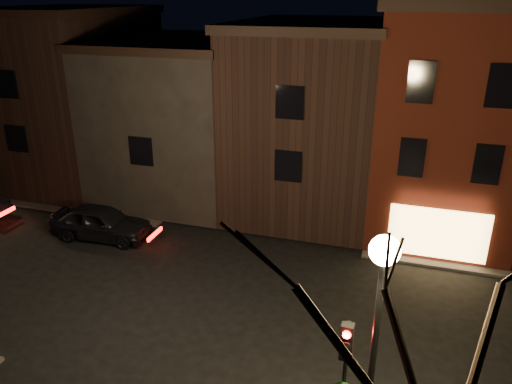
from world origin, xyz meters
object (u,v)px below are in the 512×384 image
street_lamp_near (379,301)px  bare_tree_right (467,358)px  traffic_signal (344,373)px  parked_car_a (101,222)px

street_lamp_near → bare_tree_right: 2.98m
traffic_signal → bare_tree_right: 4.87m
traffic_signal → street_lamp_near: bearing=-39.4°
street_lamp_near → bare_tree_right: bare_tree_right is taller
traffic_signal → parked_car_a: (-12.49, 8.77, -2.01)m
bare_tree_right → parked_car_a: size_ratio=1.81×
bare_tree_right → parked_car_a: (-14.39, 11.76, -5.35)m
traffic_signal → parked_car_a: 15.39m
street_lamp_near → traffic_signal: size_ratio=1.60×
traffic_signal → parked_car_a: bearing=144.9°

